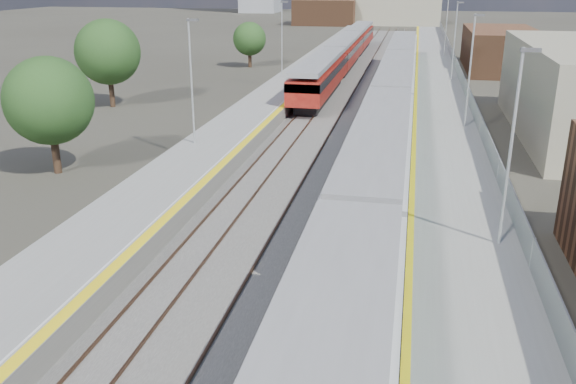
% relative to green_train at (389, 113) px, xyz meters
% --- Properties ---
extents(ground, '(320.00, 320.00, 0.00)m').
position_rel_green_train_xyz_m(ground, '(-1.50, 11.29, -2.39)').
color(ground, '#47443A').
rests_on(ground, ground).
extents(ballast_bed, '(10.50, 155.00, 0.06)m').
position_rel_green_train_xyz_m(ballast_bed, '(-3.75, 13.79, -2.36)').
color(ballast_bed, '#565451').
rests_on(ballast_bed, ground).
extents(tracks, '(8.96, 160.00, 0.17)m').
position_rel_green_train_xyz_m(tracks, '(-3.15, 15.47, -2.29)').
color(tracks, '#4C3323').
rests_on(tracks, ground).
extents(platform_right, '(4.70, 155.00, 8.52)m').
position_rel_green_train_xyz_m(platform_right, '(3.78, 13.78, -1.86)').
color(platform_right, slate).
rests_on(platform_right, ground).
extents(platform_left, '(4.30, 155.00, 8.52)m').
position_rel_green_train_xyz_m(platform_left, '(-10.55, 13.78, -1.87)').
color(platform_left, slate).
rests_on(platform_left, ground).
extents(green_train, '(3.09, 85.80, 3.40)m').
position_rel_green_train_xyz_m(green_train, '(0.00, 0.00, 0.00)').
color(green_train, black).
rests_on(green_train, ground).
extents(red_train, '(2.87, 58.23, 3.62)m').
position_rel_green_train_xyz_m(red_train, '(-7.00, 35.88, -0.25)').
color(red_train, black).
rests_on(red_train, ground).
extents(tree_a, '(4.96, 4.96, 6.72)m').
position_rel_green_train_xyz_m(tree_a, '(-18.54, -9.14, 1.84)').
color(tree_a, '#382619').
rests_on(tree_a, ground).
extents(tree_b, '(5.52, 5.52, 7.48)m').
position_rel_green_train_xyz_m(tree_b, '(-24.24, 9.03, 2.32)').
color(tree_b, '#382619').
rests_on(tree_b, ground).
extents(tree_c, '(4.07, 4.07, 5.51)m').
position_rel_green_train_xyz_m(tree_c, '(-18.75, 35.01, 1.07)').
color(tree_c, '#382619').
rests_on(tree_c, ground).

